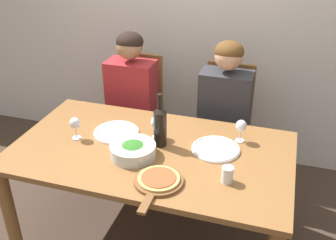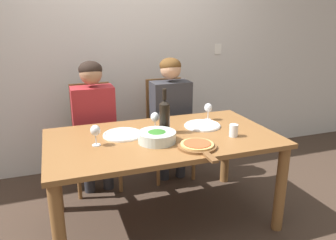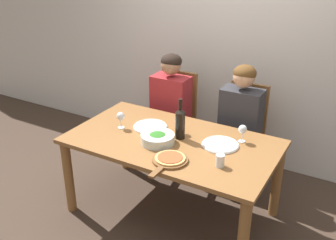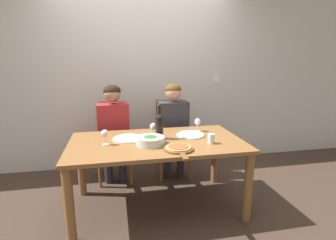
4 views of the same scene
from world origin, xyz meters
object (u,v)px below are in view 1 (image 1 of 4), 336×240
at_px(person_woman, 131,93).
at_px(broccoli_bowl, 133,150).
at_px(wine_glass_left, 75,124).
at_px(chair_right, 225,123).
at_px(dinner_plate_left, 116,132).
at_px(pizza_on_board, 158,181).
at_px(wine_bottle, 160,125).
at_px(person_man, 225,105).
at_px(dinner_plate_right, 216,149).
at_px(wine_glass_right, 241,127).
at_px(chair_left, 137,110).
at_px(water_tumbler, 227,175).
at_px(wine_glass_centre, 156,123).

height_order(person_woman, broccoli_bowl, person_woman).
bearing_deg(wine_glass_left, chair_right, 45.58).
relative_size(person_woman, dinner_plate_left, 4.11).
xyz_separation_m(chair_right, pizza_on_board, (-0.18, -1.14, 0.22)).
bearing_deg(dinner_plate_left, wine_bottle, -8.59).
distance_m(wine_bottle, broccoli_bowl, 0.23).
relative_size(person_man, dinner_plate_right, 4.11).
height_order(person_man, broccoli_bowl, person_man).
height_order(chair_right, pizza_on_board, chair_right).
xyz_separation_m(dinner_plate_left, wine_glass_left, (-0.22, -0.14, 0.10)).
relative_size(dinner_plate_right, wine_glass_right, 1.99).
distance_m(chair_left, broccoli_bowl, 1.02).
relative_size(dinner_plate_left, water_tumbler, 3.16).
distance_m(person_woman, water_tumbler, 1.29).
bearing_deg(wine_glass_left, dinner_plate_left, 32.00).
relative_size(chair_left, wine_glass_right, 6.61).
xyz_separation_m(chair_left, wine_glass_centre, (0.41, -0.69, 0.31)).
bearing_deg(wine_bottle, dinner_plate_right, 7.03).
relative_size(wine_bottle, dinner_plate_right, 1.17).
bearing_deg(wine_glass_right, person_man, 111.68).
distance_m(person_man, wine_bottle, 0.72).
bearing_deg(chair_right, person_woman, -171.15).
distance_m(chair_right, wine_glass_centre, 0.83).
height_order(chair_right, person_woman, person_woman).
relative_size(broccoli_bowl, dinner_plate_right, 0.93).
relative_size(chair_right, wine_glass_centre, 6.61).
relative_size(chair_right, wine_glass_right, 6.61).
bearing_deg(wine_glass_right, chair_right, 107.51).
xyz_separation_m(chair_left, wine_glass_left, (-0.08, -0.85, 0.31)).
distance_m(chair_left, person_woman, 0.25).
relative_size(dinner_plate_right, pizza_on_board, 0.73).
xyz_separation_m(dinner_plate_left, pizza_on_board, (0.44, -0.42, 0.01)).
bearing_deg(person_woman, wine_glass_right, -25.81).
relative_size(chair_left, broccoli_bowl, 3.60).
bearing_deg(wine_bottle, chair_left, 121.18).
bearing_deg(person_woman, broccoli_bowl, -67.00).
bearing_deg(dinner_plate_right, wine_glass_centre, 174.81).
bearing_deg(broccoli_bowl, pizza_on_board, -42.21).
bearing_deg(person_woman, chair_right, 8.85).
height_order(dinner_plate_left, wine_glass_right, wine_glass_right).
relative_size(wine_bottle, dinner_plate_left, 1.17).
distance_m(broccoli_bowl, dinner_plate_left, 0.30).
height_order(person_woman, wine_glass_centre, person_woman).
relative_size(broccoli_bowl, wine_glass_right, 1.84).
height_order(wine_bottle, dinner_plate_left, wine_bottle).
relative_size(chair_left, person_woman, 0.81).
xyz_separation_m(wine_glass_centre, water_tumbler, (0.52, -0.33, -0.06)).
bearing_deg(wine_glass_left, chair_left, 84.66).
xyz_separation_m(wine_glass_left, wine_glass_right, (1.02, 0.28, 0.00)).
bearing_deg(wine_glass_right, wine_bottle, -157.63).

